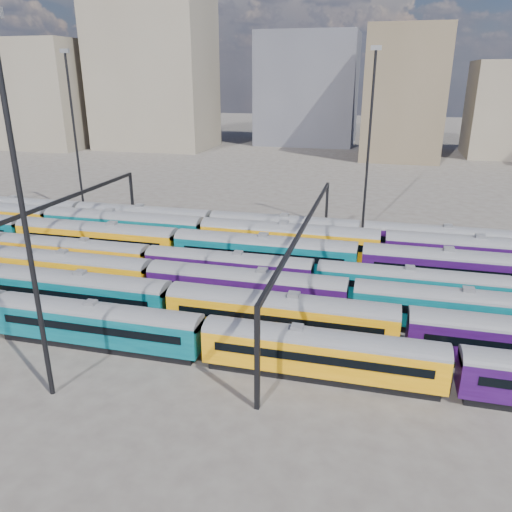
% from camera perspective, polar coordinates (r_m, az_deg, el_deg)
% --- Properties ---
extents(ground, '(500.00, 500.00, 0.00)m').
position_cam_1_polar(ground, '(55.80, -4.83, -3.28)').
color(ground, '#433D39').
rests_on(ground, ground).
extents(rake_0, '(113.49, 2.77, 4.65)m').
position_cam_1_polar(rake_0, '(39.15, 21.74, -11.57)').
color(rake_0, black).
rests_on(rake_0, ground).
extents(rake_1, '(102.81, 3.01, 5.07)m').
position_cam_1_polar(rake_1, '(43.60, 2.80, -6.35)').
color(rake_1, black).
rests_on(rake_1, ground).
extents(rake_2, '(141.80, 2.96, 4.99)m').
position_cam_1_polar(rake_2, '(57.46, -21.15, -1.11)').
color(rake_2, black).
rests_on(rake_2, ground).
extents(rake_3, '(113.57, 2.77, 4.65)m').
position_cam_1_polar(rake_3, '(57.78, -12.23, -0.24)').
color(rake_3, black).
rests_on(rake_3, ground).
extents(rake_4, '(108.68, 3.18, 5.37)m').
position_cam_1_polar(rake_4, '(66.29, -17.76, 2.22)').
color(rake_4, black).
rests_on(rake_4, ground).
extents(rake_5, '(135.75, 3.31, 5.59)m').
position_cam_1_polar(rake_5, '(65.17, -6.10, 2.90)').
color(rake_5, black).
rests_on(rake_5, ground).
extents(rake_6, '(123.36, 3.01, 5.07)m').
position_cam_1_polar(rake_6, '(69.96, -5.18, 3.89)').
color(rake_6, black).
rests_on(rake_6, ground).
extents(gantry_1, '(0.35, 40.35, 8.03)m').
position_cam_1_polar(gantry_1, '(62.80, -22.62, 4.45)').
color(gantry_1, black).
rests_on(gantry_1, ground).
extents(gantry_2, '(0.35, 40.35, 8.03)m').
position_cam_1_polar(gantry_2, '(51.17, 5.61, 2.62)').
color(gantry_2, black).
rests_on(gantry_2, ground).
extents(mast_1, '(1.40, 0.50, 25.60)m').
position_cam_1_polar(mast_1, '(85.02, -20.06, 13.45)').
color(mast_1, black).
rests_on(mast_1, ground).
extents(mast_2, '(1.40, 0.50, 25.60)m').
position_cam_1_polar(mast_2, '(35.31, -25.15, 4.93)').
color(mast_2, black).
rests_on(mast_2, ground).
extents(mast_3, '(1.40, 0.50, 25.60)m').
position_cam_1_polar(mast_3, '(72.80, 12.84, 13.21)').
color(mast_3, black).
rests_on(mast_3, ground).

